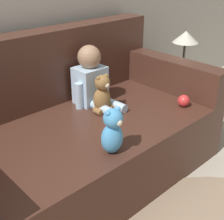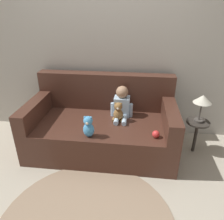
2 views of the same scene
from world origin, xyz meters
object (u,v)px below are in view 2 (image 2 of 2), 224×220
Objects in this scene: toy_ball at (156,134)px; side_table at (201,110)px; person_baby at (122,104)px; plush_toy_side at (88,127)px; couch at (102,126)px; teddy_bear_brown at (118,112)px.

toy_ball is 0.70m from side_table.
plush_toy_side is (-0.33, -0.55, -0.04)m from person_baby.
side_table reaches higher than plush_toy_side.
side_table is (0.56, 0.40, 0.14)m from toy_ball.
side_table is (1.23, 0.03, 0.30)m from couch.
couch reaches higher than teddy_bear_brown.
side_table reaches higher than toy_ball.
person_baby is at bearing 23.19° from couch.
person_baby reaches higher than toy_ball.
toy_ball is at bearing -29.08° from couch.
person_baby reaches higher than plush_toy_side.
plush_toy_side is (-0.30, -0.41, 0.01)m from teddy_bear_brown.
person_baby is 4.91× the size of toy_ball.
person_baby is at bearing 175.34° from side_table.
side_table is (1.02, 0.07, 0.06)m from teddy_bear_brown.
couch is 1.27m from side_table.
person_baby is 0.51× the size of side_table.
side_table is at bearing 3.67° from teddy_bear_brown.
teddy_bear_brown is (0.22, -0.04, 0.23)m from couch.
couch is 0.32m from teddy_bear_brown.
teddy_bear_brown is (-0.03, -0.15, -0.05)m from person_baby.
toy_ball is at bearing -36.16° from teddy_bear_brown.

